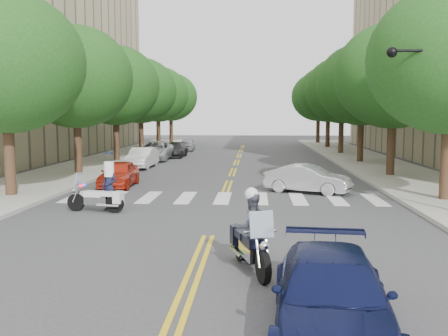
# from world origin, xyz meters

# --- Properties ---
(ground) EXTENTS (140.00, 140.00, 0.00)m
(ground) POSITION_xyz_m (0.00, 0.00, 0.00)
(ground) COLOR #38383A
(ground) RESTS_ON ground
(sidewalk_left) EXTENTS (5.00, 60.00, 0.15)m
(sidewalk_left) POSITION_xyz_m (-9.50, 22.00, 0.07)
(sidewalk_left) COLOR #9E9991
(sidewalk_left) RESTS_ON ground
(sidewalk_right) EXTENTS (5.00, 60.00, 0.15)m
(sidewalk_right) POSITION_xyz_m (9.50, 22.00, 0.07)
(sidewalk_right) COLOR #9E9991
(sidewalk_right) RESTS_ON ground
(tree_l_0) EXTENTS (6.40, 6.40, 8.45)m
(tree_l_0) POSITION_xyz_m (-8.80, 6.00, 5.55)
(tree_l_0) COLOR #382316
(tree_l_0) RESTS_ON ground
(tree_l_1) EXTENTS (6.40, 6.40, 8.45)m
(tree_l_1) POSITION_xyz_m (-8.80, 14.00, 5.55)
(tree_l_1) COLOR #382316
(tree_l_1) RESTS_ON ground
(tree_l_2) EXTENTS (6.40, 6.40, 8.45)m
(tree_l_2) POSITION_xyz_m (-8.80, 22.00, 5.55)
(tree_l_2) COLOR #382316
(tree_l_2) RESTS_ON ground
(tree_l_3) EXTENTS (6.40, 6.40, 8.45)m
(tree_l_3) POSITION_xyz_m (-8.80, 30.00, 5.55)
(tree_l_3) COLOR #382316
(tree_l_3) RESTS_ON ground
(tree_l_4) EXTENTS (6.40, 6.40, 8.45)m
(tree_l_4) POSITION_xyz_m (-8.80, 38.00, 5.55)
(tree_l_4) COLOR #382316
(tree_l_4) RESTS_ON ground
(tree_l_5) EXTENTS (6.40, 6.40, 8.45)m
(tree_l_5) POSITION_xyz_m (-8.80, 46.00, 5.55)
(tree_l_5) COLOR #382316
(tree_l_5) RESTS_ON ground
(tree_r_1) EXTENTS (6.40, 6.40, 8.45)m
(tree_r_1) POSITION_xyz_m (8.80, 14.00, 5.55)
(tree_r_1) COLOR #382316
(tree_r_1) RESTS_ON ground
(tree_r_2) EXTENTS (6.40, 6.40, 8.45)m
(tree_r_2) POSITION_xyz_m (8.80, 22.00, 5.55)
(tree_r_2) COLOR #382316
(tree_r_2) RESTS_ON ground
(tree_r_3) EXTENTS (6.40, 6.40, 8.45)m
(tree_r_3) POSITION_xyz_m (8.80, 30.00, 5.55)
(tree_r_3) COLOR #382316
(tree_r_3) RESTS_ON ground
(tree_r_4) EXTENTS (6.40, 6.40, 8.45)m
(tree_r_4) POSITION_xyz_m (8.80, 38.00, 5.55)
(tree_r_4) COLOR #382316
(tree_r_4) RESTS_ON ground
(tree_r_5) EXTENTS (6.40, 6.40, 8.45)m
(tree_r_5) POSITION_xyz_m (8.80, 46.00, 5.55)
(tree_r_5) COLOR #382316
(tree_r_5) RESTS_ON ground
(traffic_signal_pole) EXTENTS (2.82, 0.42, 6.00)m
(traffic_signal_pole) POSITION_xyz_m (7.72, 3.50, 3.72)
(traffic_signal_pole) COLOR black
(traffic_signal_pole) RESTS_ON ground
(motorcycle_police) EXTENTS (1.00, 2.25, 1.88)m
(motorcycle_police) POSITION_xyz_m (1.23, -3.07, 0.83)
(motorcycle_police) COLOR black
(motorcycle_police) RESTS_ON ground
(motorcycle_parked) EXTENTS (2.12, 0.67, 1.37)m
(motorcycle_parked) POSITION_xyz_m (-4.18, 3.29, 0.48)
(motorcycle_parked) COLOR black
(motorcycle_parked) RESTS_ON ground
(officer_standing) EXTENTS (0.73, 0.62, 1.71)m
(officer_standing) POSITION_xyz_m (-3.94, 3.66, 0.85)
(officer_standing) COLOR #161932
(officer_standing) RESTS_ON ground
(convertible) EXTENTS (3.99, 2.75, 1.25)m
(convertible) POSITION_xyz_m (3.67, 8.19, 0.62)
(convertible) COLOR #B3B3B5
(convertible) RESTS_ON ground
(sedan_blue) EXTENTS (2.19, 4.59, 1.29)m
(sedan_blue) POSITION_xyz_m (2.51, -6.36, 0.65)
(sedan_blue) COLOR #0E143D
(sedan_blue) RESTS_ON ground
(parked_car_a) EXTENTS (1.60, 3.73, 1.25)m
(parked_car_a) POSITION_xyz_m (-5.20, 9.50, 0.63)
(parked_car_a) COLOR red
(parked_car_a) RESTS_ON ground
(parked_car_b) EXTENTS (1.49, 4.03, 1.32)m
(parked_car_b) POSITION_xyz_m (-6.01, 18.00, 0.66)
(parked_car_b) COLOR silver
(parked_car_b) RESTS_ON ground
(parked_car_c) EXTENTS (2.46, 5.23, 1.45)m
(parked_car_c) POSITION_xyz_m (-6.30, 23.47, 0.72)
(parked_car_c) COLOR #A8ABAF
(parked_car_c) RESTS_ON ground
(parked_car_d) EXTENTS (1.71, 4.09, 1.18)m
(parked_car_d) POSITION_xyz_m (-5.20, 26.45, 0.59)
(parked_car_d) COLOR black
(parked_car_d) RESTS_ON ground
(parked_car_e) EXTENTS (1.62, 3.59, 1.20)m
(parked_car_e) POSITION_xyz_m (-5.20, 33.84, 0.60)
(parked_car_e) COLOR #959499
(parked_car_e) RESTS_ON ground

